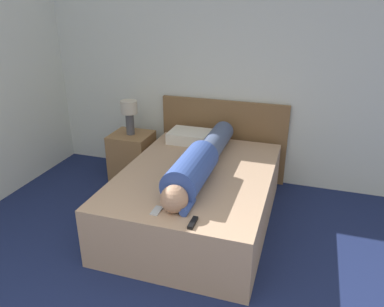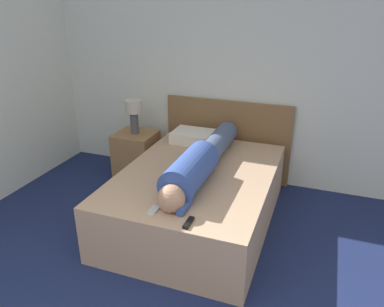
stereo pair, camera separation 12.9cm
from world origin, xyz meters
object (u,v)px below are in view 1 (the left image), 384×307
Objects in this scene: bed at (196,197)px; table_lamp at (129,112)px; nightstand at (132,156)px; cell_phone at (157,211)px; person_lying at (199,162)px; tv_remote at (193,223)px; pillow_near_headboard at (191,137)px.

table_lamp is (-1.04, 0.70, 0.57)m from bed.
nightstand is at bearing 146.23° from bed.
bed is at bearing 83.51° from cell_phone.
person_lying is 0.82m from tv_remote.
nightstand is 3.83× the size of tv_remote.
nightstand is 4.42× the size of cell_phone.
tv_remote reaches higher than cell_phone.
tv_remote is at bearing -14.16° from cell_phone.
pillow_near_headboard reaches higher than nightstand.
bed is 14.83× the size of cell_phone.
nightstand is 1.41× the size of table_lamp.
person_lying is at bearing 79.46° from cell_phone.
pillow_near_headboard is (-0.34, 0.81, -0.07)m from person_lying.
table_lamp is 1.33m from person_lying.
bed is 1.10× the size of person_lying.
table_lamp is 0.23× the size of person_lying.
pillow_near_headboard reaches higher than tv_remote.
table_lamp is at bearing 129.45° from tv_remote.
bed is 0.93m from tv_remote.
table_lamp is 2.72× the size of tv_remote.
nightstand is 0.33× the size of person_lying.
pillow_near_headboard is (0.74, 0.05, 0.32)m from nightstand.
tv_remote is at bearing -74.64° from bed.
pillow_near_headboard is at bearing 108.32° from tv_remote.
nightstand is at bearing -176.03° from pillow_near_headboard.
person_lying reaches higher than nightstand.
cell_phone is at bearing -82.21° from pillow_near_headboard.
pillow_near_headboard is (-0.30, 0.75, 0.34)m from bed.
table_lamp is 3.14× the size of cell_phone.
tv_remote is at bearing -50.55° from nightstand.
cell_phone is at bearing -57.02° from table_lamp.
person_lying is at bearing 103.45° from tv_remote.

